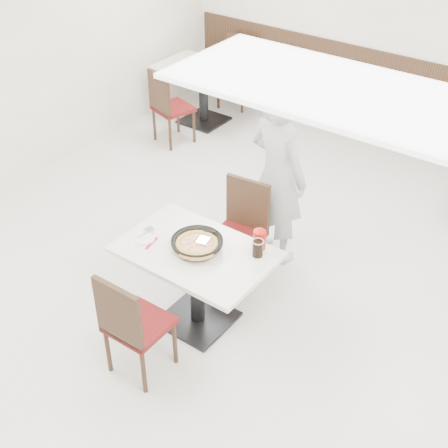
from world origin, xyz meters
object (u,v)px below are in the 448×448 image
Objects in this scene: main_table at (197,286)px; pizza at (197,245)px; diner_person at (278,176)px; red_cup at (260,240)px; bg_chair_left_near at (173,106)px; bg_chair_left_far at (235,73)px; chair_near at (139,322)px; chair_far at (237,236)px; cola_glass at (258,249)px; pizza_pan at (197,244)px; side_plate at (144,239)px; bg_table_left at (203,95)px.

main_table is 0.44m from pizza.
diner_person reaches higher than main_table.
bg_chair_left_near is (-2.63, 2.07, -0.35)m from red_cup.
main_table is 1.27m from diner_person.
bg_chair_left_far is (-2.27, 3.73, -0.34)m from pizza.
chair_near is 1.00× the size of chair_far.
cola_glass is at bearing 62.24° from chair_near.
chair_far is 0.65m from diner_person.
chair_far reaches higher than pizza_pan.
cola_glass is 0.81× the size of red_cup.
chair_far is 7.31× the size of cola_glass.
red_cup is (0.80, 0.45, 0.07)m from side_plate.
chair_far is at bearing 95.37° from pizza_pan.
chair_far is 0.79× the size of bg_table_left.
cola_glass is 4.42m from bg_chair_left_far.
chair_far is 0.75m from pizza.
pizza_pan is 2.10× the size of red_cup.
cola_glass is (0.45, 0.89, 0.34)m from chair_near.
diner_person reaches higher than cola_glass.
diner_person is at bearing -11.96° from bg_chair_left_near.
side_plate is 1.38m from diner_person.
bg_table_left is (-1.88, 3.19, -0.38)m from side_plate.
pizza is at bearing -138.16° from red_cup.
cola_glass is (0.43, 0.23, 0.44)m from main_table.
cola_glass is at bearing 28.26° from main_table.
main_table is at bearing -140.33° from red_cup.
chair_far is 0.91m from side_plate.
bg_chair_left_far reaches higher than side_plate.
bg_chair_left_near reaches higher than red_cup.
side_plate is at bearing -59.47° from bg_table_left.
chair_far is 0.73m from cola_glass.
bg_chair_left_near reaches higher than bg_table_left.
chair_near is at bearing 100.96° from diner_person.
pizza is 2.12× the size of side_plate.
bg_chair_left_far is (-2.64, 3.40, -0.35)m from red_cup.
pizza_pan is 0.19× the size of diner_person.
chair_far reaches higher than main_table.
side_plate is at bearing 59.72° from chair_far.
chair_far reaches higher than cola_glass.
bg_chair_left_near is at bearing 141.88° from red_cup.
chair_far is 5.65× the size of side_plate.
chair_near is at bearing -117.17° from cola_glass.
side_plate is at bearing 84.16° from diner_person.
bg_chair_left_near is at bearing -85.97° from bg_table_left.
chair_near reaches higher than main_table.
main_table is 3.57× the size of pizza_pan.
pizza reaches higher than main_table.
pizza_pan is 0.35× the size of bg_chair_left_near.
side_plate reaches higher than main_table.
main_table is at bearing 18.03° from side_plate.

